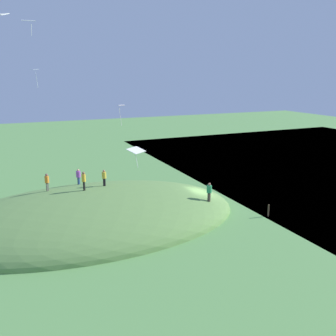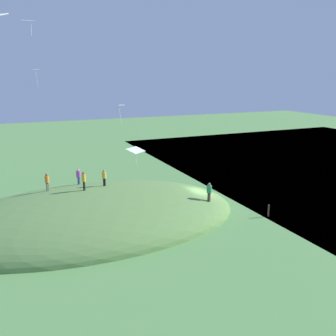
% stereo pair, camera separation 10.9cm
% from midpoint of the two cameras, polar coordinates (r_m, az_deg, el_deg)
% --- Properties ---
extents(ground_plane, '(160.00, 160.00, 0.00)m').
position_cam_midpoint_polar(ground_plane, '(37.84, 5.44, -5.97)').
color(ground_plane, '#5A904A').
extents(grass_hill, '(28.02, 16.83, 5.39)m').
position_cam_midpoint_polar(grass_hill, '(35.00, -11.59, -7.92)').
color(grass_hill, '#5F8845').
rests_on(grass_hill, ground_plane).
extents(person_with_child, '(0.47, 0.47, 1.78)m').
position_cam_midpoint_polar(person_with_child, '(34.57, -12.84, -1.59)').
color(person_with_child, black).
rests_on(person_with_child, grass_hill).
extents(person_on_hilltop, '(0.62, 0.62, 1.80)m').
position_cam_midpoint_polar(person_on_hilltop, '(34.70, 6.49, -3.40)').
color(person_on_hilltop, '#41352F').
rests_on(person_on_hilltop, grass_hill).
extents(person_near_shore, '(0.64, 0.64, 1.60)m').
position_cam_midpoint_polar(person_near_shore, '(37.87, -13.61, -1.03)').
color(person_near_shore, navy).
rests_on(person_near_shore, grass_hill).
extents(person_watching_kites, '(0.50, 0.50, 1.68)m').
position_cam_midpoint_polar(person_watching_kites, '(36.12, -18.16, -1.78)').
color(person_watching_kites, '#4F5347').
rests_on(person_watching_kites, grass_hill).
extents(person_walking_path, '(0.56, 0.56, 1.60)m').
position_cam_midpoint_polar(person_walking_path, '(35.88, -9.78, -1.20)').
color(person_walking_path, black).
rests_on(person_walking_path, grass_hill).
extents(kite_0, '(0.62, 0.83, 1.93)m').
position_cam_midpoint_polar(kite_0, '(34.90, -7.14, 9.37)').
color(kite_0, white).
extents(kite_2, '(1.03, 0.74, 1.13)m').
position_cam_midpoint_polar(kite_2, '(31.00, -20.71, 20.51)').
color(kite_2, white).
extents(kite_3, '(1.38, 1.29, 1.28)m').
position_cam_midpoint_polar(kite_3, '(23.46, -4.91, 2.70)').
color(kite_3, white).
extents(kite_8, '(0.83, 1.01, 1.85)m').
position_cam_midpoint_polar(kite_8, '(40.43, -19.83, 14.00)').
color(kite_8, white).
extents(mooring_post, '(0.14, 0.14, 1.18)m').
position_cam_midpoint_polar(mooring_post, '(36.24, 15.38, -6.37)').
color(mooring_post, brown).
rests_on(mooring_post, ground_plane).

